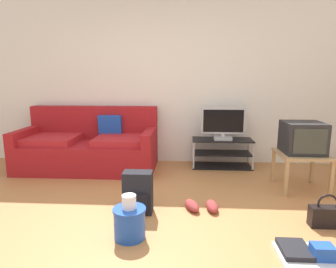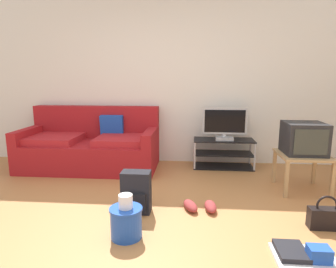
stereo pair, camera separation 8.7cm
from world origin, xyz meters
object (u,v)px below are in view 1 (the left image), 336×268
object	(u,v)px
backpack	(138,193)
floor_tray	(308,253)
handbag	(327,216)
cleaning_bucket	(130,220)
side_table	(301,158)
sneakers_pair	(202,206)
crt_tv	(303,138)
flat_tv	(223,124)
tv_stand	(222,153)
couch	(90,147)

from	to	relation	value
backpack	floor_tray	world-z (taller)	backpack
handbag	cleaning_bucket	bearing A→B (deg)	-170.38
side_table	sneakers_pair	size ratio (longest dim) A/B	1.47
handbag	floor_tray	bearing A→B (deg)	-125.89
sneakers_pair	cleaning_bucket	bearing A→B (deg)	-138.11
backpack	side_table	bearing A→B (deg)	32.22
floor_tray	cleaning_bucket	bearing A→B (deg)	171.65
side_table	crt_tv	xyz separation A→B (m)	(0.00, 0.02, 0.26)
side_table	cleaning_bucket	bearing A→B (deg)	-146.57
flat_tv	handbag	world-z (taller)	flat_tv
tv_stand	handbag	size ratio (longest dim) A/B	2.85
flat_tv	backpack	world-z (taller)	flat_tv
handbag	cleaning_bucket	size ratio (longest dim) A/B	0.82
tv_stand	flat_tv	size ratio (longest dim) A/B	1.38
side_table	sneakers_pair	xyz separation A→B (m)	(-1.25, -0.67, -0.35)
flat_tv	side_table	xyz separation A→B (m)	(0.86, -0.86, -0.29)
cleaning_bucket	sneakers_pair	xyz separation A→B (m)	(0.66, 0.59, -0.12)
side_table	backpack	distance (m)	2.07
sneakers_pair	handbag	bearing A→B (deg)	-14.02
tv_stand	side_table	bearing A→B (deg)	-45.75
cleaning_bucket	floor_tray	world-z (taller)	cleaning_bucket
handbag	sneakers_pair	bearing A→B (deg)	165.98
couch	handbag	size ratio (longest dim) A/B	6.30
tv_stand	backpack	xyz separation A→B (m)	(-1.05, -1.65, -0.01)
cleaning_bucket	floor_tray	distance (m)	1.45
backpack	couch	bearing A→B (deg)	134.23
backpack	floor_tray	bearing A→B (deg)	-15.71
handbag	cleaning_bucket	distance (m)	1.82
tv_stand	sneakers_pair	size ratio (longest dim) A/B	2.36
handbag	floor_tray	size ratio (longest dim) A/B	0.70
couch	side_table	world-z (taller)	couch
tv_stand	backpack	bearing A→B (deg)	-122.54
flat_tv	cleaning_bucket	bearing A→B (deg)	-116.23
side_table	flat_tv	bearing A→B (deg)	134.98
floor_tray	flat_tv	bearing A→B (deg)	99.29
backpack	crt_tv	bearing A→B (deg)	32.64
couch	floor_tray	xyz separation A→B (m)	(2.42, -2.19, -0.29)
side_table	handbag	distance (m)	1.00
flat_tv	floor_tray	xyz separation A→B (m)	(0.38, -2.33, -0.64)
side_table	floor_tray	size ratio (longest dim) A/B	1.25
tv_stand	crt_tv	xyz separation A→B (m)	(0.86, -0.87, 0.43)
cleaning_bucket	sneakers_pair	world-z (taller)	cleaning_bucket
flat_tv	side_table	distance (m)	1.25
couch	backpack	xyz separation A→B (m)	(0.99, -1.48, -0.12)
crt_tv	cleaning_bucket	world-z (taller)	crt_tv
couch	sneakers_pair	world-z (taller)	couch
side_table	sneakers_pair	bearing A→B (deg)	-151.82
tv_stand	sneakers_pair	bearing A→B (deg)	-104.01
couch	tv_stand	xyz separation A→B (m)	(2.04, 0.16, -0.11)
side_table	handbag	world-z (taller)	side_table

